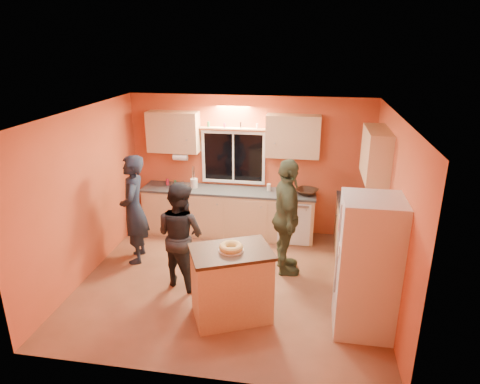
% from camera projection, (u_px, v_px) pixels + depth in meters
% --- Properties ---
extents(ground, '(4.50, 4.50, 0.00)m').
position_uv_depth(ground, '(230.00, 282.00, 6.62)').
color(ground, brown).
rests_on(ground, ground).
extents(room_shell, '(4.54, 4.04, 2.61)m').
position_uv_depth(room_shell, '(242.00, 175.00, 6.43)').
color(room_shell, '#DB5D38').
rests_on(room_shell, ground).
extents(back_counter, '(4.23, 0.62, 0.90)m').
position_uv_depth(back_counter, '(247.00, 213.00, 8.04)').
color(back_counter, tan).
rests_on(back_counter, ground).
extents(right_counter, '(0.62, 1.84, 0.90)m').
position_uv_depth(right_counter, '(359.00, 251.00, 6.62)').
color(right_counter, tan).
rests_on(right_counter, ground).
extents(refrigerator, '(0.72, 0.70, 1.80)m').
position_uv_depth(refrigerator, '(367.00, 266.00, 5.27)').
color(refrigerator, silver).
rests_on(refrigerator, ground).
extents(island, '(1.22, 1.06, 0.99)m').
position_uv_depth(island, '(231.00, 283.00, 5.64)').
color(island, tan).
rests_on(island, ground).
extents(bundt_pastry, '(0.31, 0.31, 0.09)m').
position_uv_depth(bundt_pastry, '(231.00, 247.00, 5.46)').
color(bundt_pastry, tan).
rests_on(bundt_pastry, island).
extents(person_left, '(0.58, 0.75, 1.82)m').
position_uv_depth(person_left, '(134.00, 209.00, 7.00)').
color(person_left, black).
rests_on(person_left, ground).
extents(person_center, '(0.98, 0.89, 1.63)m').
position_uv_depth(person_center, '(181.00, 235.00, 6.33)').
color(person_center, black).
rests_on(person_center, ground).
extents(person_right, '(0.64, 1.16, 1.87)m').
position_uv_depth(person_right, '(287.00, 218.00, 6.62)').
color(person_right, '#343B25').
rests_on(person_right, ground).
extents(mixing_bowl, '(0.48, 0.48, 0.09)m').
position_uv_depth(mixing_bowl, '(307.00, 192.00, 7.70)').
color(mixing_bowl, black).
rests_on(mixing_bowl, back_counter).
extents(utensil_crock, '(0.14, 0.14, 0.17)m').
position_uv_depth(utensil_crock, '(194.00, 183.00, 8.05)').
color(utensil_crock, beige).
rests_on(utensil_crock, back_counter).
extents(potted_plant, '(0.29, 0.25, 0.31)m').
position_uv_depth(potted_plant, '(369.00, 226.00, 6.03)').
color(potted_plant, gray).
rests_on(potted_plant, right_counter).
extents(red_box, '(0.19, 0.17, 0.07)m').
position_uv_depth(red_box, '(356.00, 213.00, 6.81)').
color(red_box, '#B21B32').
rests_on(red_box, right_counter).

